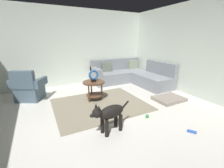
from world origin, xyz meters
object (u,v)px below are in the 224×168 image
Objects in this scene: dog at (110,114)px; sectional_couch at (131,76)px; dog_bed_mat at (169,99)px; side_table at (94,86)px; torus_sculpture at (93,75)px; dog_toy_rope at (192,131)px; dog_toy_ball at (147,116)px; armchair at (29,89)px.

sectional_couch is at bearing -49.87° from dog.
side_table is at bearing 152.10° from dog_bed_mat.
sectional_couch is at bearing 27.25° from torus_sculpture.
side_table is at bearing 86.42° from torus_sculpture.
dog_toy_rope is (-0.81, -3.23, -0.26)m from sectional_couch.
dog_toy_ball reaches higher than dog_toy_rope.
torus_sculpture is 1.75m from dog_toy_ball.
armchair reaches higher than dog_toy_rope.
torus_sculpture is (1.62, -0.83, 0.39)m from armchair.
dog_bed_mat is at bearing -84.15° from dog.
torus_sculpture is 0.41× the size of dog_bed_mat.
armchair is at bearing 152.37° from dog_bed_mat.
side_table is 0.75× the size of dog_bed_mat.
sectional_couch is at bearing 64.09° from dog_toy_ball.
dog_toy_rope is at bearing -65.28° from dog_toy_ball.
sectional_couch reaches higher than dog_bed_mat.
sectional_couch is 3.32m from dog.
armchair reaches higher than torus_sculpture.
sectional_couch is 1.96m from dog_bed_mat.
dog_bed_mat is 0.95× the size of dog.
armchair is 1.64× the size of side_table.
torus_sculpture is 1.63m from dog.
side_table is 1.66m from dog_toy_ball.
torus_sculpture is 2.60m from dog_toy_rope.
armchair is (-3.48, -0.12, 0.03)m from sectional_couch.
sectional_couch is 2.67× the size of dog.
sectional_couch is 2.14m from torus_sculpture.
side_table is at bearing -152.75° from sectional_couch.
armchair reaches higher than dog.
dog_bed_mat reaches higher than dog_toy_ball.
dog_toy_rope is (0.37, -0.81, -0.01)m from dog_toy_ball.
side_table is at bearing -19.91° from dog.
dog_toy_rope is at bearing -127.18° from dog.
dog_toy_ball is 0.89m from dog_toy_rope.
side_table is at bearing 0.04° from armchair.
sectional_couch is at bearing 27.25° from side_table.
dog is 1.03m from dog_toy_ball.
dog is at bearing 152.34° from dog_toy_rope.
side_table is 0.71× the size of dog.
side_table is 1.60m from dog.
dog_toy_ball is at bearing -93.42° from dog.
torus_sculpture is at bearing 114.92° from dog_toy_ball.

